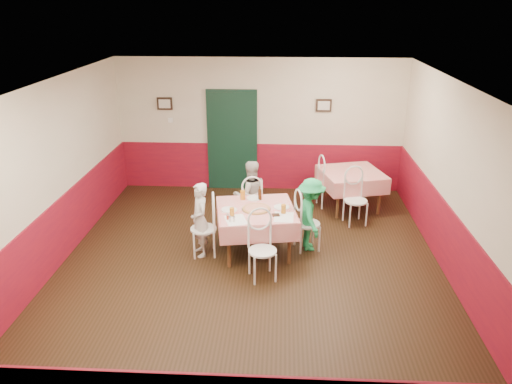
# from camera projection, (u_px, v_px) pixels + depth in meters

# --- Properties ---
(floor) EXTENTS (7.00, 7.00, 0.00)m
(floor) POSITION_uv_depth(u_px,v_px,m) (250.00, 268.00, 7.75)
(floor) COLOR black
(floor) RESTS_ON ground
(ceiling) EXTENTS (7.00, 7.00, 0.00)m
(ceiling) POSITION_uv_depth(u_px,v_px,m) (249.00, 86.00, 6.73)
(ceiling) COLOR white
(ceiling) RESTS_ON back_wall
(back_wall) EXTENTS (6.00, 0.10, 2.80)m
(back_wall) POSITION_uv_depth(u_px,v_px,m) (261.00, 125.00, 10.49)
(back_wall) COLOR beige
(back_wall) RESTS_ON ground
(front_wall) EXTENTS (6.00, 0.10, 2.80)m
(front_wall) POSITION_uv_depth(u_px,v_px,m) (220.00, 336.00, 3.99)
(front_wall) COLOR beige
(front_wall) RESTS_ON ground
(left_wall) EXTENTS (0.10, 7.00, 2.80)m
(left_wall) POSITION_uv_depth(u_px,v_px,m) (48.00, 180.00, 7.39)
(left_wall) COLOR beige
(left_wall) RESTS_ON ground
(right_wall) EXTENTS (0.10, 7.00, 2.80)m
(right_wall) POSITION_uv_depth(u_px,v_px,m) (460.00, 188.00, 7.09)
(right_wall) COLOR beige
(right_wall) RESTS_ON ground
(wainscot_back) EXTENTS (6.00, 0.03, 1.00)m
(wainscot_back) POSITION_uv_depth(u_px,v_px,m) (260.00, 166.00, 10.81)
(wainscot_back) COLOR maroon
(wainscot_back) RESTS_ON ground
(wainscot_left) EXTENTS (0.03, 7.00, 1.00)m
(wainscot_left) POSITION_uv_depth(u_px,v_px,m) (58.00, 234.00, 7.72)
(wainscot_left) COLOR maroon
(wainscot_left) RESTS_ON ground
(wainscot_right) EXTENTS (0.03, 7.00, 1.00)m
(wainscot_right) POSITION_uv_depth(u_px,v_px,m) (450.00, 244.00, 7.42)
(wainscot_right) COLOR maroon
(wainscot_right) RESTS_ON ground
(door) EXTENTS (0.96, 0.06, 2.10)m
(door) POSITION_uv_depth(u_px,v_px,m) (232.00, 142.00, 10.60)
(door) COLOR black
(door) RESTS_ON ground
(picture_left) EXTENTS (0.32, 0.03, 0.26)m
(picture_left) POSITION_uv_depth(u_px,v_px,m) (165.00, 104.00, 10.38)
(picture_left) COLOR black
(picture_left) RESTS_ON back_wall
(picture_right) EXTENTS (0.32, 0.03, 0.26)m
(picture_right) POSITION_uv_depth(u_px,v_px,m) (324.00, 105.00, 10.21)
(picture_right) COLOR black
(picture_right) RESTS_ON back_wall
(thermostat) EXTENTS (0.10, 0.03, 0.10)m
(thermostat) POSITION_uv_depth(u_px,v_px,m) (170.00, 120.00, 10.51)
(thermostat) COLOR white
(thermostat) RESTS_ON back_wall
(main_table) EXTENTS (1.41, 1.41, 0.77)m
(main_table) POSITION_uv_depth(u_px,v_px,m) (256.00, 230.00, 8.13)
(main_table) COLOR red
(main_table) RESTS_ON ground
(second_table) EXTENTS (1.37, 1.37, 0.77)m
(second_table) POSITION_uv_depth(u_px,v_px,m) (350.00, 190.00, 9.83)
(second_table) COLOR red
(second_table) RESTS_ON ground
(chair_left) EXTENTS (0.49, 0.49, 0.90)m
(chair_left) POSITION_uv_depth(u_px,v_px,m) (204.00, 229.00, 8.01)
(chair_left) COLOR white
(chair_left) RESTS_ON ground
(chair_right) EXTENTS (0.52, 0.52, 0.90)m
(chair_right) POSITION_uv_depth(u_px,v_px,m) (307.00, 224.00, 8.19)
(chair_right) COLOR white
(chair_right) RESTS_ON ground
(chair_far) EXTENTS (0.50, 0.50, 0.90)m
(chair_far) POSITION_uv_depth(u_px,v_px,m) (251.00, 206.00, 8.89)
(chair_far) COLOR white
(chair_far) RESTS_ON ground
(chair_near) EXTENTS (0.53, 0.53, 0.90)m
(chair_near) POSITION_uv_depth(u_px,v_px,m) (262.00, 251.00, 7.31)
(chair_near) COLOR white
(chair_near) RESTS_ON ground
(chair_second_a) EXTENTS (0.52, 0.52, 0.90)m
(chair_second_a) POSITION_uv_depth(u_px,v_px,m) (312.00, 186.00, 9.84)
(chair_second_a) COLOR white
(chair_second_a) RESTS_ON ground
(chair_second_b) EXTENTS (0.52, 0.52, 0.90)m
(chair_second_b) POSITION_uv_depth(u_px,v_px,m) (356.00, 201.00, 9.10)
(chair_second_b) COLOR white
(chair_second_b) RESTS_ON ground
(pizza) EXTENTS (0.50, 0.50, 0.03)m
(pizza) POSITION_uv_depth(u_px,v_px,m) (256.00, 209.00, 7.96)
(pizza) COLOR #B74723
(pizza) RESTS_ON main_table
(plate_left) EXTENTS (0.29, 0.29, 0.01)m
(plate_left) POSITION_uv_depth(u_px,v_px,m) (229.00, 210.00, 7.93)
(plate_left) COLOR white
(plate_left) RESTS_ON main_table
(plate_right) EXTENTS (0.29, 0.29, 0.01)m
(plate_right) POSITION_uv_depth(u_px,v_px,m) (281.00, 207.00, 8.04)
(plate_right) COLOR white
(plate_right) RESTS_ON main_table
(plate_far) EXTENTS (0.29, 0.29, 0.01)m
(plate_far) POSITION_uv_depth(u_px,v_px,m) (254.00, 198.00, 8.39)
(plate_far) COLOR white
(plate_far) RESTS_ON main_table
(glass_a) EXTENTS (0.08, 0.08, 0.13)m
(glass_a) POSITION_uv_depth(u_px,v_px,m) (232.00, 212.00, 7.71)
(glass_a) COLOR #BF7219
(glass_a) RESTS_ON main_table
(glass_b) EXTENTS (0.09, 0.09, 0.14)m
(glass_b) POSITION_uv_depth(u_px,v_px,m) (283.00, 209.00, 7.80)
(glass_b) COLOR #BF7219
(glass_b) RESTS_ON main_table
(glass_c) EXTENTS (0.10, 0.10, 0.15)m
(glass_c) POSITION_uv_depth(u_px,v_px,m) (243.00, 195.00, 8.34)
(glass_c) COLOR #BF7219
(glass_c) RESTS_ON main_table
(beer_bottle) EXTENTS (0.07, 0.07, 0.22)m
(beer_bottle) POSITION_uv_depth(u_px,v_px,m) (260.00, 194.00, 8.31)
(beer_bottle) COLOR #381C0A
(beer_bottle) RESTS_ON main_table
(shaker_a) EXTENTS (0.04, 0.04, 0.09)m
(shaker_a) POSITION_uv_depth(u_px,v_px,m) (230.00, 219.00, 7.52)
(shaker_a) COLOR silver
(shaker_a) RESTS_ON main_table
(shaker_b) EXTENTS (0.04, 0.04, 0.09)m
(shaker_b) POSITION_uv_depth(u_px,v_px,m) (234.00, 219.00, 7.51)
(shaker_b) COLOR silver
(shaker_b) RESTS_ON main_table
(shaker_c) EXTENTS (0.04, 0.04, 0.09)m
(shaker_c) POSITION_uv_depth(u_px,v_px,m) (228.00, 217.00, 7.59)
(shaker_c) COLOR #B23319
(shaker_c) RESTS_ON main_table
(menu_left) EXTENTS (0.41, 0.47, 0.00)m
(menu_left) POSITION_uv_depth(u_px,v_px,m) (236.00, 220.00, 7.59)
(menu_left) COLOR white
(menu_left) RESTS_ON main_table
(menu_right) EXTENTS (0.32, 0.41, 0.00)m
(menu_right) POSITION_uv_depth(u_px,v_px,m) (284.00, 217.00, 7.68)
(menu_right) COLOR white
(menu_right) RESTS_ON main_table
(wallet) EXTENTS (0.12, 0.11, 0.02)m
(wallet) POSITION_uv_depth(u_px,v_px,m) (276.00, 215.00, 7.74)
(wallet) COLOR black
(wallet) RESTS_ON main_table
(diner_left) EXTENTS (0.45, 0.53, 1.23)m
(diner_left) POSITION_uv_depth(u_px,v_px,m) (200.00, 220.00, 7.95)
(diner_left) COLOR gray
(diner_left) RESTS_ON ground
(diner_far) EXTENTS (0.74, 0.66, 1.28)m
(diner_far) POSITION_uv_depth(u_px,v_px,m) (250.00, 195.00, 8.86)
(diner_far) COLOR gray
(diner_far) RESTS_ON ground
(diner_right) EXTENTS (0.56, 0.85, 1.23)m
(diner_right) POSITION_uv_depth(u_px,v_px,m) (311.00, 215.00, 8.13)
(diner_right) COLOR gray
(diner_right) RESTS_ON ground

